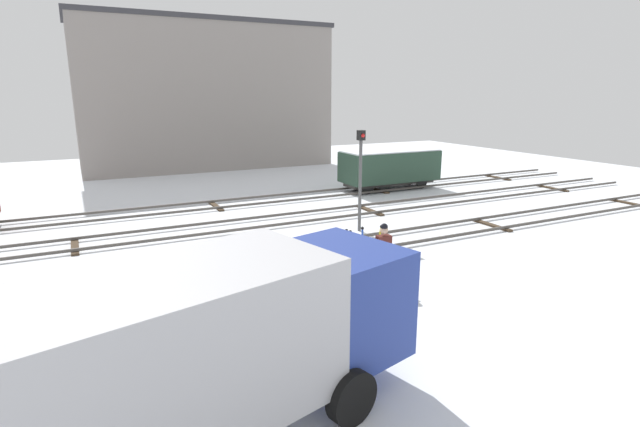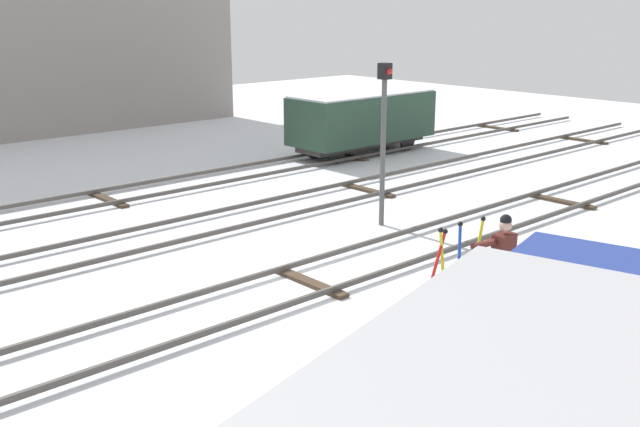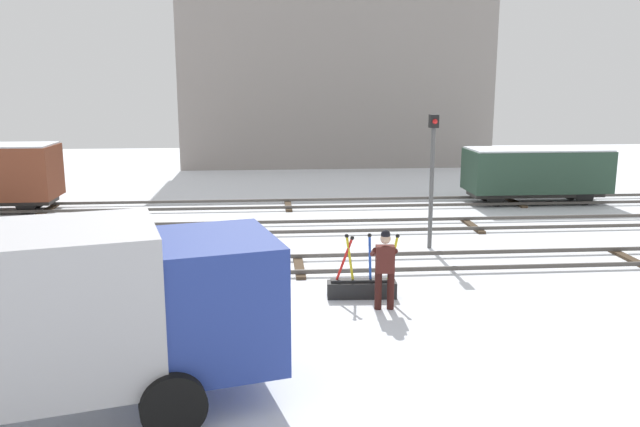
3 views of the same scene
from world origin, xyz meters
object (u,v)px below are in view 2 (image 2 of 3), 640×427
at_px(rail_worker, 502,257).
at_px(freight_car_near_switch, 362,118).
at_px(switch_lever_frame, 451,289).
at_px(signal_post, 384,128).

relative_size(rail_worker, freight_car_near_switch, 0.32).
bearing_deg(switch_lever_frame, signal_post, 61.12).
xyz_separation_m(rail_worker, signal_post, (2.18, 4.82, 1.36)).
distance_m(switch_lever_frame, freight_car_near_switch, 13.38).
relative_size(switch_lever_frame, freight_car_near_switch, 0.30).
distance_m(switch_lever_frame, rail_worker, 1.08).
bearing_deg(signal_post, switch_lever_frame, -121.98).
xyz_separation_m(switch_lever_frame, signal_post, (2.54, 4.07, 2.07)).
relative_size(switch_lever_frame, rail_worker, 0.93).
bearing_deg(freight_car_near_switch, switch_lever_frame, -128.15).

